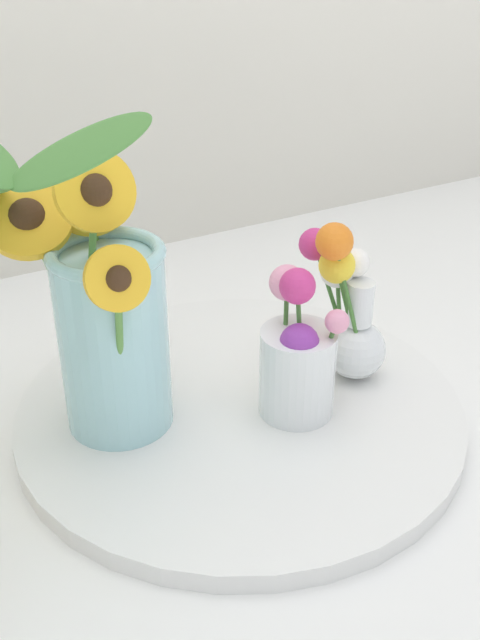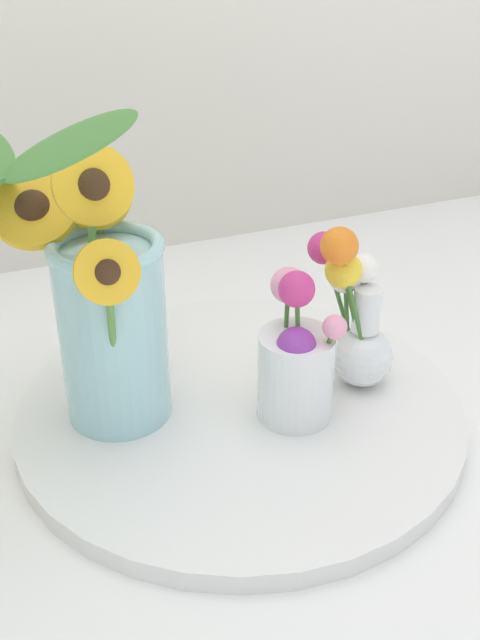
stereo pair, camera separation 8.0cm
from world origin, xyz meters
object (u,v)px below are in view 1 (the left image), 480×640
serving_tray (240,410)px  vase_small_center (297,358)px  vase_bulb_right (348,309)px  mason_jar_sunflowers (105,315)px

serving_tray → vase_small_center: bearing=-41.4°
serving_tray → vase_bulb_right: 0.17m
mason_jar_sunflowers → serving_tray: bearing=-15.7°
mason_jar_sunflowers → vase_small_center: size_ratio=2.13×
mason_jar_sunflowers → vase_bulb_right: (0.27, -0.05, -0.04)m
serving_tray → vase_small_center: 0.10m
serving_tray → mason_jar_sunflowers: 0.20m
serving_tray → vase_bulb_right: vase_bulb_right is taller
vase_bulb_right → vase_small_center: bearing=-159.5°
vase_small_center → vase_bulb_right: bearing=20.5°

